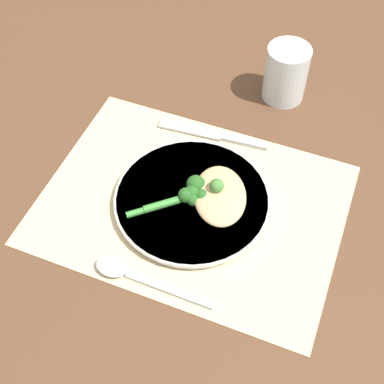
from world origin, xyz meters
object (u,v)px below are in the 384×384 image
knife (214,135)px  water_glass (286,73)px  broccoli_stalk_front (193,192)px  broccoli_stalk_right (179,200)px  spoon (126,272)px  chicken_fillet (220,195)px  plate (192,200)px

knife → water_glass: 0.17m
broccoli_stalk_front → knife: bearing=145.3°
broccoli_stalk_front → knife: 0.15m
broccoli_stalk_right → spoon: broccoli_stalk_right is taller
knife → water_glass: size_ratio=1.87×
broccoli_stalk_front → broccoli_stalk_right: 0.03m
chicken_fillet → water_glass: bearing=85.5°
broccoli_stalk_front → broccoli_stalk_right: broccoli_stalk_front is taller
plate → knife: size_ratio=1.25×
broccoli_stalk_front → knife: size_ratio=0.46×
broccoli_stalk_right → chicken_fillet: bearing=76.5°
spoon → water_glass: size_ratio=1.74×
chicken_fillet → knife: bearing=113.0°
broccoli_stalk_right → spoon: (-0.03, -0.13, -0.02)m
broccoli_stalk_right → plate: bearing=98.9°
plate → broccoli_stalk_front: size_ratio=2.69×
chicken_fillet → knife: chicken_fillet is taller
chicken_fillet → plate: bearing=-163.6°
plate → water_glass: water_glass is taller
broccoli_stalk_front → broccoli_stalk_right: bearing=-78.3°
chicken_fillet → broccoli_stalk_front: bearing=-167.1°
broccoli_stalk_right → knife: 0.17m
knife → spoon: (-0.02, -0.30, 0.00)m
chicken_fillet → knife: (-0.06, 0.14, -0.02)m
plate → broccoli_stalk_right: (-0.01, -0.02, 0.02)m
broccoli_stalk_front → broccoli_stalk_right: size_ratio=0.93×
chicken_fillet → knife: size_ratio=0.71×
spoon → water_glass: 0.46m
knife → water_glass: water_glass is taller
broccoli_stalk_front → water_glass: bearing=126.3°
broccoli_stalk_front → knife: (-0.02, 0.15, -0.02)m
plate → chicken_fillet: 0.05m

